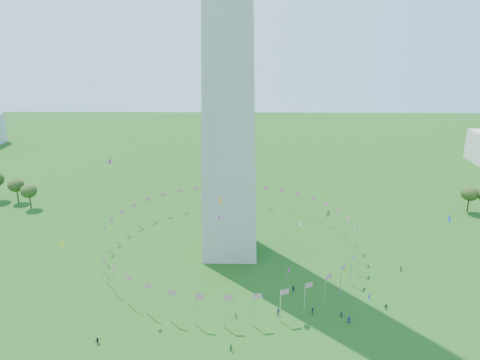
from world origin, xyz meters
name	(u,v)px	position (x,y,z in m)	size (l,w,h in m)	color
ground	(222,355)	(0.00, 0.00, 0.00)	(600.00, 600.00, 0.00)	#174610
flag_ring	(230,239)	(0.00, 50.00, 4.50)	(80.24, 80.24, 9.00)	silver
crowd	(267,340)	(10.23, 4.02, 0.84)	(85.20, 58.63, 1.97)	#183D23
kites_aloft	(281,234)	(14.06, 21.25, 19.65)	(111.69, 63.42, 34.54)	white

